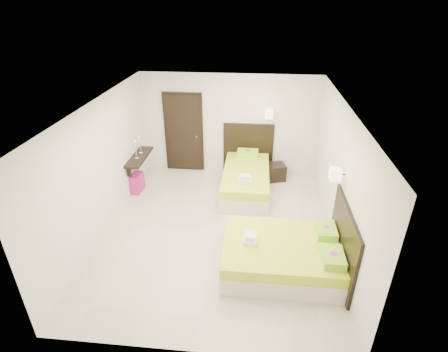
# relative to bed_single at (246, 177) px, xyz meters

# --- Properties ---
(floor) EXTENTS (5.50, 5.50, 0.00)m
(floor) POSITION_rel_bed_single_xyz_m (-0.50, -1.75, -0.32)
(floor) COLOR beige
(floor) RESTS_ON ground
(bed_single) EXTENTS (1.30, 2.17, 1.79)m
(bed_single) POSITION_rel_bed_single_xyz_m (0.00, 0.00, 0.00)
(bed_single) COLOR beige
(bed_single) RESTS_ON ground
(bed_double) EXTENTS (2.03, 1.72, 1.67)m
(bed_double) POSITION_rel_bed_single_xyz_m (0.82, -2.72, -0.02)
(bed_double) COLOR beige
(bed_double) RESTS_ON ground
(nightstand) EXTENTS (0.57, 0.53, 0.42)m
(nightstand) POSITION_rel_bed_single_xyz_m (0.72, 0.59, -0.11)
(nightstand) COLOR black
(nightstand) RESTS_ON ground
(ottoman) EXTENTS (0.47, 0.47, 0.45)m
(ottoman) POSITION_rel_bed_single_xyz_m (-2.75, -0.34, -0.10)
(ottoman) COLOR #9F1561
(ottoman) RESTS_ON ground
(door) EXTENTS (1.02, 0.15, 2.14)m
(door) POSITION_rel_bed_single_xyz_m (-1.70, 0.95, 0.73)
(door) COLOR black
(door) RESTS_ON ground
(console_shelf) EXTENTS (0.35, 1.20, 0.78)m
(console_shelf) POSITION_rel_bed_single_xyz_m (-2.58, -0.15, 0.49)
(console_shelf) COLOR black
(console_shelf) RESTS_ON ground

